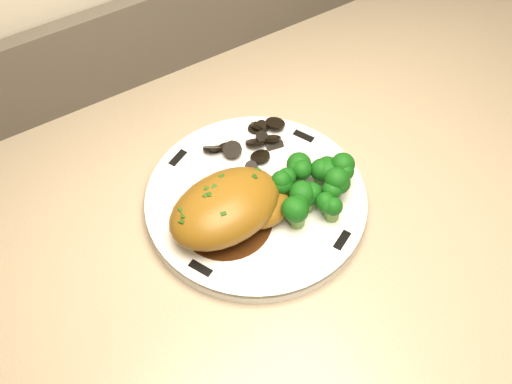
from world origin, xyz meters
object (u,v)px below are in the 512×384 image
counter (420,314)px  chicken_breast (230,208)px  plate (256,202)px  broccoli_florets (314,187)px

counter → chicken_breast: bearing=171.2°
counter → plate: (-0.30, 0.07, 0.47)m
plate → broccoli_florets: (0.05, -0.03, 0.03)m
counter → plate: size_ratio=9.03×
counter → broccoli_florets: 0.56m
plate → chicken_breast: 0.05m
chicken_breast → broccoli_florets: (0.09, -0.02, -0.00)m
plate → broccoli_florets: bearing=-32.7°
plate → broccoli_florets: 0.07m
chicken_breast → broccoli_florets: chicken_breast is taller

